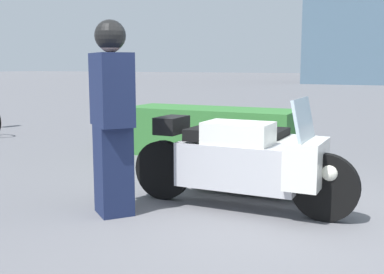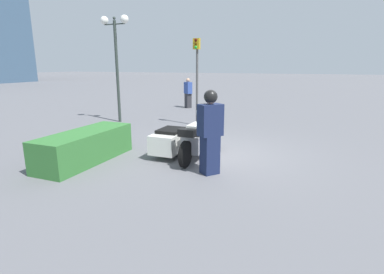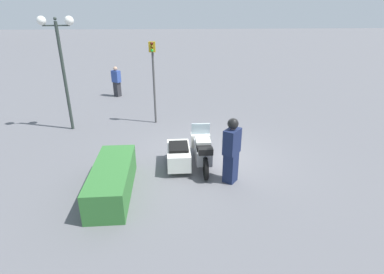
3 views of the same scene
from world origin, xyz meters
name	(u,v)px [view 1 (image 1 of 3)]	position (x,y,z in m)	size (l,w,h in m)	color
ground_plane	(279,224)	(0.00, 0.00, 0.00)	(160.00, 160.00, 0.00)	slate
police_motorcycle	(254,158)	(-0.48, 0.68, 0.46)	(2.39, 1.40, 1.15)	black
officer_rider	(112,114)	(-1.56, -0.39, 1.00)	(0.59, 0.56, 1.88)	#192347
hedge_bush_curbside	(211,132)	(-1.91, 2.81, 0.39)	(2.72, 0.95, 0.77)	#337033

